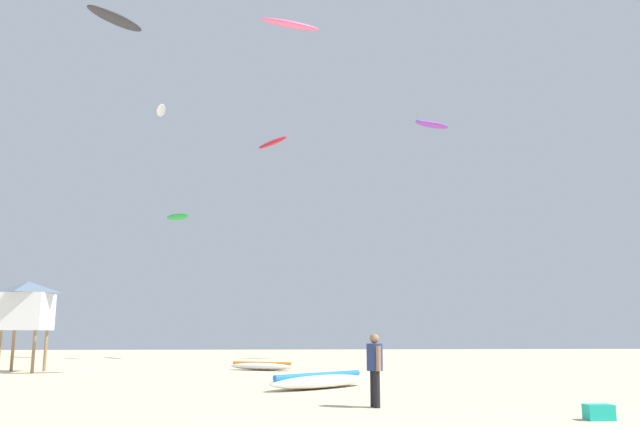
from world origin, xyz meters
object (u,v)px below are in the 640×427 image
kite_aloft_6 (290,24)px  kite_aloft_2 (273,143)px  person_foreground (375,364)px  cooler_box (599,412)px  kite_aloft_0 (161,110)px  kite_aloft_5 (432,125)px  lifeguard_tower (27,305)px  kite_grounded_near (262,366)px  kite_grounded_mid (319,381)px  kite_aloft_4 (115,19)px  kite_aloft_1 (178,217)px

kite_aloft_6 → kite_aloft_2: bearing=93.0°
person_foreground → cooler_box: person_foreground is taller
kite_aloft_0 → kite_aloft_5: (20.13, -7.60, -3.29)m
lifeguard_tower → kite_aloft_5: 28.12m
person_foreground → kite_aloft_0: 40.17m
person_foreground → kite_aloft_0: size_ratio=0.61×
kite_grounded_near → lifeguard_tower: lifeguard_tower is taller
kite_grounded_near → kite_aloft_0: (-8.80, 17.96, 19.14)m
person_foreground → lifeguard_tower: (-14.06, 14.86, 2.02)m
kite_grounded_mid → kite_aloft_0: bearing=111.1°
kite_aloft_4 → lifeguard_tower: bearing=-108.9°
kite_aloft_5 → kite_aloft_6: 18.77m
kite_grounded_near → kite_aloft_6: size_ratio=1.20×
kite_grounded_near → kite_aloft_0: kite_aloft_0 is taller
kite_grounded_near → kite_aloft_4: kite_aloft_4 is taller
cooler_box → kite_aloft_1: 34.91m
kite_aloft_0 → kite_aloft_2: (9.03, -5.99, -4.31)m
cooler_box → kite_aloft_1: (-13.68, 30.68, 9.50)m
kite_aloft_2 → person_foreground: bearing=-84.0°
kite_aloft_2 → kite_aloft_4: bearing=-140.8°
person_foreground → kite_grounded_near: person_foreground is taller
kite_grounded_near → kite_grounded_mid: (2.11, -10.31, 0.05)m
lifeguard_tower → kite_aloft_5: bearing=26.8°
lifeguard_tower → kite_aloft_2: size_ratio=1.30×
kite_grounded_near → cooler_box: kite_grounded_near is taller
person_foreground → kite_aloft_4: size_ratio=0.48×
person_foreground → kite_aloft_1: 30.86m
kite_aloft_1 → kite_aloft_4: kite_aloft_4 is taller
kite_aloft_2 → kite_aloft_4: (-9.37, -7.65, 5.17)m
person_foreground → kite_grounded_mid: size_ratio=0.45×
kite_grounded_mid → kite_aloft_0: (-10.91, 28.27, 19.09)m
kite_grounded_near → kite_aloft_0: bearing=116.1°
person_foreground → kite_aloft_2: kite_aloft_2 is taller
person_foreground → kite_aloft_2: 31.19m
kite_grounded_mid → cooler_box: kite_grounded_mid is taller
kite_grounded_near → person_foreground: bearing=-78.8°
kite_grounded_mid → cooler_box: size_ratio=6.98×
kite_aloft_0 → kite_aloft_2: size_ratio=0.90×
person_foreground → kite_aloft_2: (-2.90, 27.73, 13.99)m
person_foreground → kite_aloft_5: (8.19, 26.12, 15.02)m
person_foreground → kite_aloft_6: size_ratio=0.61×
kite_grounded_near → cooler_box: 19.78m
person_foreground → kite_grounded_near: 16.09m
kite_grounded_mid → kite_aloft_5: size_ratio=1.36×
lifeguard_tower → kite_aloft_6: bearing=-20.4°
lifeguard_tower → kite_aloft_4: size_ratio=1.12×
cooler_box → kite_aloft_4: bearing=126.2°
kite_grounded_mid → kite_grounded_near: bearing=101.5°
kite_aloft_6 → kite_aloft_1: bearing=112.6°
cooler_box → kite_aloft_0: (-16.23, 36.29, 19.17)m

